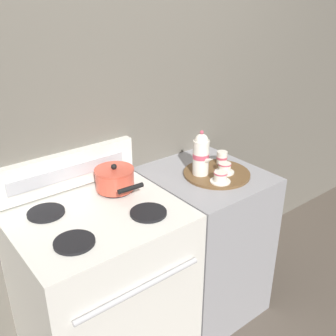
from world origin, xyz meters
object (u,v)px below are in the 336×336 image
(stove, at_px, (104,291))
(teacup_right, at_px, (220,177))
(saucepan, at_px, (115,179))
(creamer_jug, at_px, (222,158))
(teapot, at_px, (202,154))
(teacup_left, at_px, (225,168))
(serving_tray, at_px, (217,174))

(stove, xyz_separation_m, teacup_right, (0.63, -0.13, 0.48))
(saucepan, relative_size, creamer_jug, 3.74)
(teapot, height_order, creamer_jug, teapot)
(stove, height_order, teapot, teapot)
(saucepan, xyz_separation_m, teacup_right, (0.45, -0.27, -0.02))
(creamer_jug, bearing_deg, teacup_right, -137.02)
(stove, relative_size, teacup_left, 8.58)
(stove, distance_m, serving_tray, 0.82)
(teacup_left, height_order, teacup_right, same)
(teacup_right, distance_m, creamer_jug, 0.23)
(saucepan, relative_size, serving_tray, 0.76)
(stove, height_order, teacup_left, teacup_left)
(teacup_left, relative_size, teacup_right, 1.00)
(saucepan, bearing_deg, teapot, -17.99)
(serving_tray, xyz_separation_m, creamer_jug, (0.10, 0.06, 0.04))
(teacup_right, xyz_separation_m, creamer_jug, (0.17, 0.15, 0.01))
(stove, relative_size, teapot, 3.73)
(saucepan, relative_size, teapot, 1.11)
(saucepan, xyz_separation_m, serving_tray, (0.51, -0.18, -0.06))
(teapot, bearing_deg, serving_tray, -25.31)
(stove, bearing_deg, creamer_jug, 1.64)
(creamer_jug, bearing_deg, teapot, -171.42)
(stove, xyz_separation_m, creamer_jug, (0.79, 0.02, 0.49))
(creamer_jug, bearing_deg, teacup_left, -128.34)
(serving_tray, bearing_deg, creamer_jug, 32.50)
(saucepan, distance_m, serving_tray, 0.55)
(teacup_left, xyz_separation_m, creamer_jug, (0.07, 0.09, 0.01))
(serving_tray, bearing_deg, teacup_right, -125.58)
(teapot, bearing_deg, creamer_jug, 8.58)
(saucepan, distance_m, teacup_left, 0.58)
(teacup_left, bearing_deg, teacup_right, -145.86)
(serving_tray, relative_size, teapot, 1.47)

